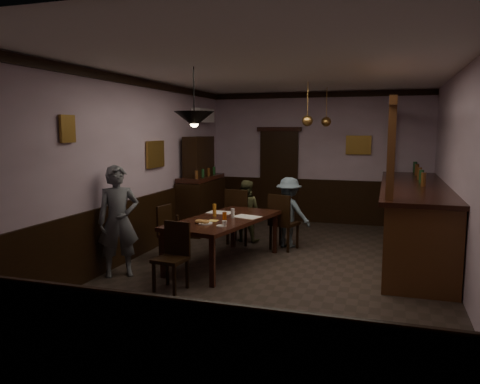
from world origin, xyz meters
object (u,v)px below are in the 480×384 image
at_px(pendant_brass_far, 326,122).
at_px(soda_can, 224,216).
at_px(dining_table, 224,222).
at_px(pendant_iron, 194,119).
at_px(chair_far_right, 282,220).
at_px(coffee_cup, 224,223).
at_px(sideboard, 201,193).
at_px(person_seated_right, 289,212).
at_px(pendant_brass_mid, 307,121).
at_px(chair_near, 173,253).
at_px(person_standing, 118,221).
at_px(person_seated_left, 245,211).
at_px(bar_counter, 413,218).
at_px(chair_far_left, 239,214).
at_px(chair_side, 170,230).

bearing_deg(pendant_brass_far, soda_can, -110.93).
distance_m(dining_table, pendant_iron, 1.79).
bearing_deg(chair_far_right, pendant_brass_far, -89.90).
bearing_deg(pendant_iron, coffee_cup, 24.77).
relative_size(sideboard, pendant_brass_far, 2.46).
relative_size(person_seated_right, pendant_brass_mid, 1.58).
xyz_separation_m(chair_near, pendant_brass_mid, (1.27, 3.06, 1.80)).
bearing_deg(person_standing, soda_can, -2.97).
height_order(chair_near, pendant_iron, pendant_iron).
bearing_deg(chair_far_right, coffee_cup, 92.13).
bearing_deg(pendant_iron, person_seated_right, 67.82).
xyz_separation_m(dining_table, pendant_iron, (-0.16, -0.78, 1.60)).
distance_m(person_seated_left, person_seated_right, 0.90).
relative_size(coffee_cup, bar_counter, 0.02).
height_order(dining_table, person_seated_right, person_seated_right).
xyz_separation_m(chair_far_left, person_standing, (-1.09, -2.35, 0.24)).
distance_m(coffee_cup, pendant_brass_far, 3.92).
relative_size(chair_far_left, pendant_brass_far, 1.29).
xyz_separation_m(chair_side, pendant_brass_mid, (1.95, 1.78, 1.80)).
height_order(person_standing, pendant_iron, pendant_iron).
relative_size(dining_table, person_seated_left, 1.98).
bearing_deg(person_seated_left, coffee_cup, 101.32).
distance_m(chair_side, sideboard, 2.29).
relative_size(dining_table, coffee_cup, 29.42).
bearing_deg(chair_side, person_standing, 171.05).
relative_size(person_standing, pendant_brass_mid, 2.02).
bearing_deg(chair_far_right, dining_table, 76.21).
height_order(person_seated_left, pendant_brass_far, pendant_brass_far).
bearing_deg(pendant_brass_far, dining_table, -112.61).
bearing_deg(pendant_brass_far, sideboard, -165.41).
relative_size(chair_far_right, bar_counter, 0.22).
bearing_deg(person_seated_right, dining_table, 80.58).
bearing_deg(chair_far_left, bar_counter, -171.06).
height_order(person_seated_left, pendant_iron, pendant_iron).
bearing_deg(chair_far_left, person_seated_right, -168.50).
bearing_deg(pendant_iron, person_standing, -168.14).
bearing_deg(chair_side, chair_far_right, -45.02).
bearing_deg(pendant_brass_mid, person_seated_right, -127.83).
bearing_deg(chair_side, dining_table, -79.74).
relative_size(dining_table, sideboard, 1.18).
height_order(person_standing, bar_counter, bar_counter).
bearing_deg(chair_near, person_seated_left, 94.67).
bearing_deg(chair_side, sideboard, 18.46).
distance_m(person_seated_left, pendant_brass_far, 2.51).
relative_size(person_seated_left, sideboard, 0.59).
relative_size(dining_table, person_standing, 1.44).
relative_size(dining_table, person_seated_right, 1.84).
xyz_separation_m(chair_far_left, person_seated_left, (0.05, 0.28, 0.02)).
height_order(bar_counter, pendant_iron, pendant_iron).
xyz_separation_m(bar_counter, pendant_brass_far, (-1.69, 1.35, 1.65)).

